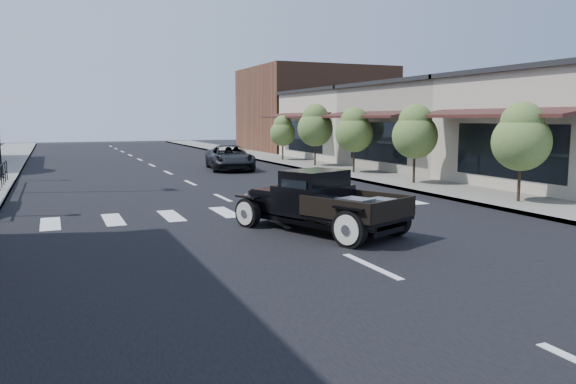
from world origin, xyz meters
name	(u,v)px	position (x,y,z in m)	size (l,w,h in m)	color
ground	(305,237)	(0.00, 0.00, 0.00)	(120.00, 120.00, 0.00)	black
road	(176,177)	(0.00, 15.00, 0.01)	(14.00, 80.00, 0.02)	black
road_markings	(202,189)	(0.00, 10.00, 0.00)	(12.00, 60.00, 0.06)	silver
sidewalk_right	(333,169)	(8.50, 15.00, 0.07)	(3.00, 80.00, 0.15)	gray
storefront_mid	(456,128)	(15.00, 13.00, 2.25)	(10.00, 9.00, 4.50)	gray
storefront_far	(370,126)	(15.00, 22.00, 2.25)	(10.00, 9.00, 4.50)	beige
far_building_right	(315,110)	(15.50, 32.00, 3.50)	(11.00, 10.00, 7.00)	brown
small_tree_a	(521,154)	(8.30, 1.68, 1.68)	(1.83, 1.83, 3.06)	#526D32
small_tree_b	(415,145)	(8.30, 7.36, 1.71)	(1.87, 1.87, 3.11)	#526D32
small_tree_c	(354,141)	(8.30, 12.39, 1.69)	(1.85, 1.85, 3.08)	#526D32
small_tree_d	(315,136)	(8.30, 16.83, 1.82)	(2.00, 2.00, 3.34)	#526D32
small_tree_e	(283,138)	(8.30, 21.66, 1.52)	(1.64, 1.64, 2.74)	#526D32
hotrod_pickup	(321,201)	(0.55, 0.30, 0.78)	(2.11, 4.53, 1.57)	black
second_car	(230,158)	(3.42, 17.36, 0.67)	(2.21, 4.79, 1.33)	black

